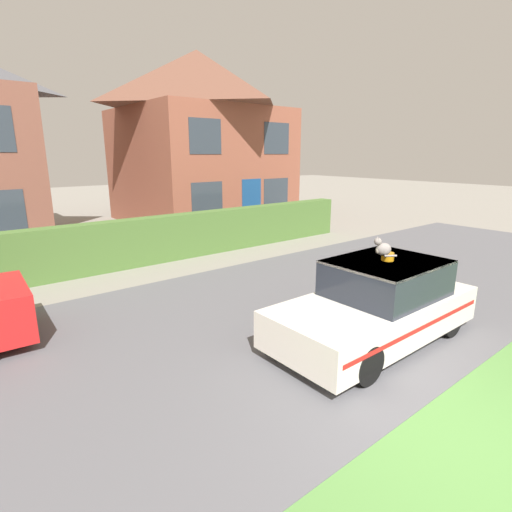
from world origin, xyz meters
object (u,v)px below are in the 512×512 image
(police_car, at_px, (377,304))
(cat, at_px, (382,248))
(house_right, at_px, (199,137))
(wheelie_bin, at_px, (20,261))

(police_car, relative_size, cat, 11.55)
(police_car, height_order, house_right, house_right)
(cat, bearing_deg, house_right, -73.55)
(police_car, distance_m, cat, 1.00)
(cat, xyz_separation_m, house_right, (4.54, 13.11, 2.22))
(police_car, distance_m, wheelie_bin, 8.62)
(police_car, bearing_deg, house_right, -108.92)
(police_car, relative_size, house_right, 0.51)
(house_right, bearing_deg, police_car, -108.92)
(cat, bearing_deg, wheelie_bin, -25.91)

